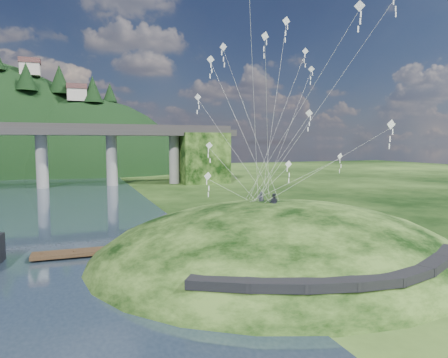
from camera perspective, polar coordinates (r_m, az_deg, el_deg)
name	(u,v)px	position (r m, az deg, el deg)	size (l,w,h in m)	color
ground	(204,272)	(33.44, -2.86, -13.16)	(320.00, 320.00, 0.00)	black
grass_hill	(279,272)	(38.67, 7.86, -12.97)	(36.00, 32.00, 13.00)	black
footpath	(359,273)	(28.00, 18.78, -12.65)	(22.29, 5.84, 0.83)	black
wooden_dock	(105,250)	(39.83, -16.62, -9.75)	(12.84, 2.32, 0.91)	#342315
kite_flyers	(269,193)	(37.57, 6.46, -1.95)	(1.33, 2.78, 1.84)	#262632
kite_swarm	(283,74)	(38.76, 8.43, 14.68)	(14.55, 15.57, 19.49)	silver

